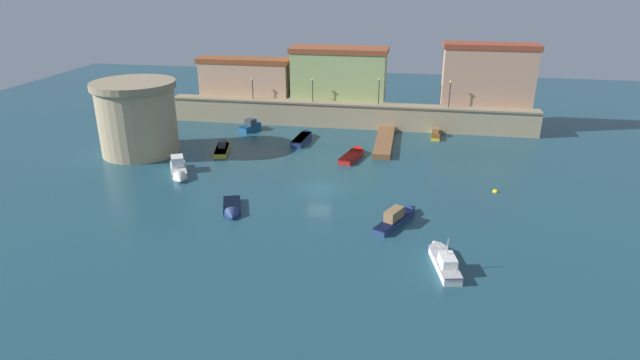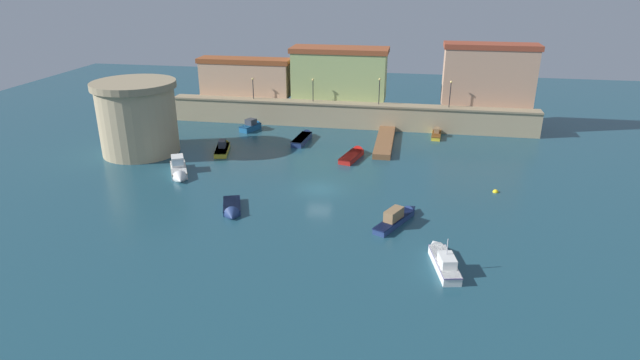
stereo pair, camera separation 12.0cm
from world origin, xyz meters
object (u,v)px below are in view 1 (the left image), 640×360
Objects in this scene: moored_boat_6 at (223,147)px; mooring_buoy_0 at (495,192)px; moored_boat_5 at (436,133)px; moored_boat_1 at (354,154)px; quay_lamp_2 at (379,87)px; quay_lamp_3 at (450,90)px; quay_lamp_0 at (253,85)px; moored_boat_3 at (232,210)px; moored_boat_0 at (252,126)px; moored_boat_8 at (398,217)px; moored_boat_4 at (179,170)px; quay_lamp_1 at (313,86)px; moored_boat_7 at (303,137)px; moored_boat_2 at (443,258)px; fortress_tower at (137,117)px.

mooring_buoy_0 is at bearing -117.59° from moored_boat_6.
mooring_buoy_0 is at bearing -159.80° from moored_boat_5.
moored_boat_1 is at bearing -102.27° from moored_boat_6.
quay_lamp_2 reaches higher than moored_boat_6.
moored_boat_6 is at bearing -154.95° from quay_lamp_3.
quay_lamp_0 reaches higher than moored_boat_3.
quay_lamp_2 is 14.09m from moored_boat_1.
moored_boat_0 is (0.82, -3.67, -5.09)m from quay_lamp_0.
quay_lamp_3 is at bearing 15.96° from moored_boat_8.
quay_lamp_3 reaches higher than moored_boat_4.
moored_boat_4 is (-18.50, -9.60, 0.22)m from moored_boat_1.
moored_boat_3 is at bearing -144.83° from moored_boat_0.
moored_boat_7 is at bearing -88.91° from quay_lamp_1.
moored_boat_8 is at bearing -65.47° from quay_lamp_1.
moored_boat_8 is at bearing 175.88° from moored_boat_5.
moored_boat_2 is at bearing -77.95° from quay_lamp_2.
quay_lamp_1 is 10.30m from moored_boat_0.
moored_boat_3 is 34.74m from moored_boat_5.
quay_lamp_0 is 0.84× the size of quay_lamp_2.
moored_boat_0 is at bearing 66.21° from moored_boat_8.
moored_boat_6 is at bearing -90.68° from quay_lamp_0.
quay_lamp_0 is 0.50× the size of moored_boat_1.
moored_boat_7 is (0.14, -7.35, -5.38)m from quay_lamp_1.
quay_lamp_0 is 0.57× the size of moored_boat_5.
quay_lamp_2 reaches higher than moored_boat_8.
moored_boat_4 is at bearing 129.83° from moored_boat_5.
moored_boat_6 is at bearing 15.36° from fortress_tower.
moored_boat_3 is at bearing 119.37° from moored_boat_8.
moored_boat_8 is at bearing 45.82° from moored_boat_4.
moored_boat_6 is 0.94× the size of moored_boat_7.
moored_boat_2 is 7.77m from moored_boat_8.
fortress_tower is 2.73× the size of quay_lamp_3.
fortress_tower is 21.13m from moored_boat_7.
moored_boat_4 is at bearing 51.20° from moored_boat_2.
quay_lamp_2 is 23.44m from moored_boat_6.
moored_boat_1 is 16.70m from moored_boat_6.
moored_boat_7 is 11.38× the size of mooring_buoy_0.
moored_boat_1 is 0.99× the size of moored_boat_6.
moored_boat_0 reaches higher than moored_boat_7.
quay_lamp_3 is 0.55× the size of moored_boat_7.
moored_boat_0 is 18.15m from moored_boat_1.
fortress_tower is at bearing 115.18° from moored_boat_5.
moored_boat_1 is at bearing 141.31° from moored_boat_5.
moored_boat_2 is 35.30m from moored_boat_6.
moored_boat_8 is (15.49, 0.77, 0.24)m from moored_boat_3.
quay_lamp_2 is at bearing 81.23° from moored_boat_5.
moored_boat_2 is 1.20× the size of moored_boat_5.
moored_boat_8 is 11.52× the size of mooring_buoy_0.
moored_boat_8 is (22.53, -29.82, -5.16)m from quay_lamp_0.
moored_boat_8 is (22.69, -16.62, 0.10)m from moored_boat_6.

